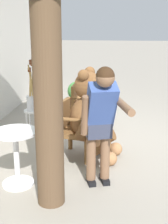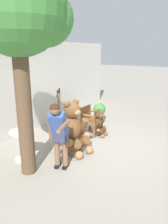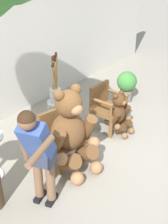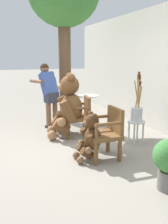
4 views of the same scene
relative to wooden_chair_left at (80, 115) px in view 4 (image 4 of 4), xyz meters
name	(u,v)px [view 4 (image 4 of 4)]	position (x,y,z in m)	size (l,w,h in m)	color
ground_plane	(65,148)	(0.64, -0.53, -0.46)	(60.00, 60.00, 0.00)	gray
wooden_chair_left	(80,115)	(0.00, 0.00, 0.00)	(0.65, 0.62, 0.86)	brown
wooden_chair_right	(106,131)	(1.30, 0.00, 0.00)	(0.58, 0.54, 0.86)	brown
teddy_bear_large	(68,106)	(-0.03, -0.25, 0.20)	(0.84, 0.84, 1.36)	brown
teddy_bear_small	(90,137)	(1.30, -0.28, -0.06)	(0.49, 0.46, 0.81)	#4C3019
person_visitor	(49,90)	(-0.90, -0.45, 0.45)	(0.73, 0.63, 1.53)	black
white_stool	(136,126)	(0.87, 0.87, -0.11)	(0.34, 0.34, 0.46)	silver
brush_bucket	(137,110)	(0.87, 0.87, 0.21)	(0.22, 0.22, 0.96)	silver
round_side_table	(88,106)	(-0.96, 0.58, -0.01)	(0.56, 0.56, 0.72)	silver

